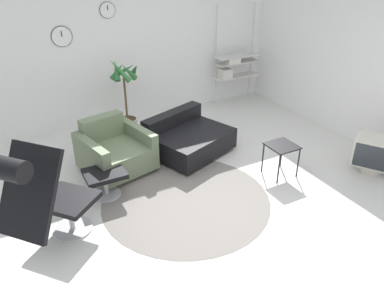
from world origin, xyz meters
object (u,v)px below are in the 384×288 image
object	(u,v)px
crt_television	(375,153)
potted_plant	(126,102)
lounge_chair	(36,190)
armchair_red	(115,152)
shelf_unit	(233,65)
couch_low	(188,139)
ottoman	(105,178)
side_table	(282,149)

from	to	relation	value
crt_television	potted_plant	world-z (taller)	potted_plant
lounge_chair	potted_plant	bearing A→B (deg)	103.28
lounge_chair	potted_plant	distance (m)	2.99
armchair_red	shelf_unit	bearing A→B (deg)	-167.30
couch_low	potted_plant	distance (m)	1.33
ottoman	crt_television	world-z (taller)	crt_television
side_table	lounge_chair	bearing A→B (deg)	-178.66
armchair_red	crt_television	bearing A→B (deg)	137.89
shelf_unit	lounge_chair	bearing A→B (deg)	-146.28
ottoman	crt_television	size ratio (longest dim) A/B	0.72
ottoman	side_table	distance (m)	2.40
lounge_chair	couch_low	bearing A→B (deg)	77.79
couch_low	side_table	bearing A→B (deg)	104.62
ottoman	shelf_unit	bearing A→B (deg)	31.58
potted_plant	side_table	bearing A→B (deg)	-59.02
ottoman	potted_plant	distance (m)	1.94
couch_low	crt_television	bearing A→B (deg)	119.60
lounge_chair	ottoman	bearing A→B (deg)	90.00
crt_television	potted_plant	xyz separation A→B (m)	(-2.64, 2.90, 0.27)
ottoman	shelf_unit	xyz separation A→B (m)	(3.25, 2.00, 0.54)
potted_plant	ottoman	bearing A→B (deg)	-117.98
side_table	crt_television	size ratio (longest dim) A/B	0.67
couch_low	armchair_red	bearing A→B (deg)	-20.91
couch_low	potted_plant	size ratio (longest dim) A/B	1.05
side_table	shelf_unit	distance (m)	2.84
lounge_chair	crt_television	xyz separation A→B (m)	(4.37, -0.48, -0.50)
armchair_red	lounge_chair	bearing A→B (deg)	35.30
lounge_chair	armchair_red	bearing A→B (deg)	97.41
armchair_red	shelf_unit	distance (m)	3.30
side_table	potted_plant	distance (m)	2.74
side_table	potted_plant	size ratio (longest dim) A/B	0.35
lounge_chair	shelf_unit	world-z (taller)	shelf_unit
armchair_red	side_table	world-z (taller)	armchair_red
lounge_chair	shelf_unit	size ratio (longest dim) A/B	0.67
ottoman	shelf_unit	distance (m)	3.85
couch_low	crt_television	size ratio (longest dim) A/B	2.03
lounge_chair	shelf_unit	xyz separation A→B (m)	(4.08, 2.72, 0.02)
side_table	crt_television	distance (m)	1.35
armchair_red	shelf_unit	xyz separation A→B (m)	(2.93, 1.42, 0.53)
ottoman	couch_low	distance (m)	1.58
ottoman	side_table	bearing A→B (deg)	-15.84
ottoman	side_table	world-z (taller)	side_table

